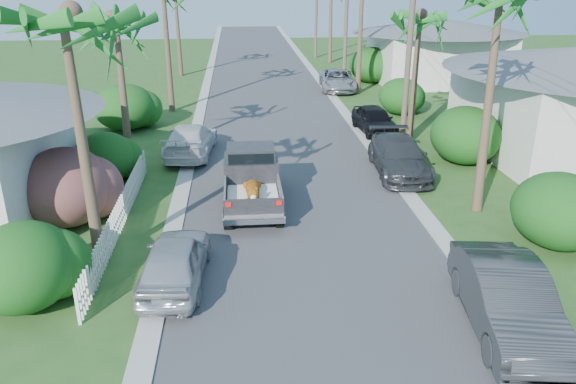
{
  "coord_description": "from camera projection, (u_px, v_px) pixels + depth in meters",
  "views": [
    {
      "loc": [
        -2.03,
        -11.79,
        7.98
      ],
      "look_at": [
        -0.54,
        4.65,
        1.4
      ],
      "focal_mm": 35.0,
      "sensor_mm": 36.0,
      "label": 1
    }
  ],
  "objects": [
    {
      "name": "shrub_l_c",
      "position": [
        104.0,
        158.0,
        22.3
      ],
      "size": [
        2.4,
        2.64,
        2.0
      ],
      "primitive_type": "ellipsoid",
      "color": "#184012",
      "rests_on": "ground"
    },
    {
      "name": "road",
      "position": [
        269.0,
        98.0,
        37.16
      ],
      "size": [
        8.0,
        100.0,
        0.02
      ],
      "primitive_type": "cube",
      "color": "#38383A",
      "rests_on": "ground"
    },
    {
      "name": "parked_car_rd",
      "position": [
        337.0,
        80.0,
        39.43
      ],
      "size": [
        2.75,
        5.23,
        1.4
      ],
      "primitive_type": "imported",
      "rotation": [
        0.0,
        0.0,
        -0.09
      ],
      "color": "#A1A3A8",
      "rests_on": "ground"
    },
    {
      "name": "utility_pole_d",
      "position": [
        316.0,
        8.0,
        52.59
      ],
      "size": [
        1.6,
        0.26,
        9.0
      ],
      "color": "brown",
      "rests_on": "ground"
    },
    {
      "name": "palm_l_a",
      "position": [
        64.0,
        15.0,
        13.73
      ],
      "size": [
        4.4,
        4.4,
        8.2
      ],
      "color": "brown",
      "rests_on": "ground"
    },
    {
      "name": "house_right_far",
      "position": [
        437.0,
        53.0,
        42.1
      ],
      "size": [
        9.0,
        8.0,
        4.6
      ],
      "color": "silver",
      "rests_on": "ground"
    },
    {
      "name": "utility_pole_c",
      "position": [
        346.0,
        22.0,
        38.71
      ],
      "size": [
        1.6,
        0.26,
        9.0
      ],
      "color": "brown",
      "rests_on": "ground"
    },
    {
      "name": "parked_car_rn",
      "position": [
        507.0,
        300.0,
        13.08
      ],
      "size": [
        2.27,
        4.97,
        1.58
      ],
      "primitive_type": "imported",
      "rotation": [
        0.0,
        0.0,
        -0.13
      ],
      "color": "#2C2F31",
      "rests_on": "ground"
    },
    {
      "name": "shrub_l_b",
      "position": [
        65.0,
        187.0,
        18.45
      ],
      "size": [
        3.0,
        3.3,
        2.6
      ],
      "primitive_type": "ellipsoid",
      "color": "#B11955",
      "rests_on": "ground"
    },
    {
      "name": "curb_left",
      "position": [
        203.0,
        99.0,
        36.79
      ],
      "size": [
        0.6,
        100.0,
        0.06
      ],
      "primitive_type": "cube",
      "color": "#A5A39E",
      "rests_on": "ground"
    },
    {
      "name": "utility_pole_b",
      "position": [
        409.0,
        51.0,
        24.83
      ],
      "size": [
        1.6,
        0.26,
        9.0
      ],
      "color": "brown",
      "rests_on": "ground"
    },
    {
      "name": "parked_car_ln",
      "position": [
        175.0,
        261.0,
        15.04
      ],
      "size": [
        1.88,
        4.13,
        1.37
      ],
      "primitive_type": "imported",
      "rotation": [
        0.0,
        0.0,
        3.08
      ],
      "color": "#B5B7BD",
      "rests_on": "ground"
    },
    {
      "name": "curb_right",
      "position": [
        333.0,
        97.0,
        37.51
      ],
      "size": [
        0.6,
        100.0,
        0.06
      ],
      "primitive_type": "cube",
      "color": "#A5A39E",
      "rests_on": "ground"
    },
    {
      "name": "palm_r_b",
      "position": [
        420.0,
        15.0,
        26.26
      ],
      "size": [
        4.4,
        4.4,
        7.2
      ],
      "color": "brown",
      "rests_on": "ground"
    },
    {
      "name": "parked_car_rm",
      "position": [
        399.0,
        157.0,
        23.28
      ],
      "size": [
        2.33,
        5.13,
        1.46
      ],
      "primitive_type": "imported",
      "rotation": [
        0.0,
        0.0,
        -0.06
      ],
      "color": "#2F3134",
      "rests_on": "ground"
    },
    {
      "name": "picket_fence",
      "position": [
        121.0,
        213.0,
        18.44
      ],
      "size": [
        0.1,
        11.0,
        1.0
      ],
      "primitive_type": "cube",
      "color": "white",
      "rests_on": "ground"
    },
    {
      "name": "pickup_truck",
      "position": [
        251.0,
        176.0,
        20.27
      ],
      "size": [
        1.98,
        5.12,
        2.06
      ],
      "color": "black",
      "rests_on": "ground"
    },
    {
      "name": "palm_l_b",
      "position": [
        115.0,
        18.0,
        22.29
      ],
      "size": [
        4.4,
        4.4,
        7.4
      ],
      "color": "brown",
      "rests_on": "ground"
    },
    {
      "name": "shrub_l_d",
      "position": [
        125.0,
        107.0,
        29.58
      ],
      "size": [
        3.2,
        3.52,
        2.4
      ],
      "primitive_type": "ellipsoid",
      "color": "#184012",
      "rests_on": "ground"
    },
    {
      "name": "parked_car_lf",
      "position": [
        190.0,
        140.0,
        25.58
      ],
      "size": [
        2.43,
        5.09,
        1.43
      ],
      "primitive_type": "imported",
      "rotation": [
        0.0,
        0.0,
        3.05
      ],
      "color": "silver",
      "rests_on": "ground"
    },
    {
      "name": "shrub_l_a",
      "position": [
        23.0,
        267.0,
        13.93
      ],
      "size": [
        2.6,
        2.86,
        2.2
      ],
      "primitive_type": "ellipsoid",
      "color": "#184012",
      "rests_on": "ground"
    },
    {
      "name": "shrub_r_a",
      "position": [
        560.0,
        211.0,
        17.02
      ],
      "size": [
        2.8,
        3.08,
        2.3
      ],
      "primitive_type": "ellipsoid",
      "color": "#184012",
      "rests_on": "ground"
    },
    {
      "name": "shrub_r_d",
      "position": [
        371.0,
        65.0,
        41.98
      ],
      "size": [
        3.2,
        3.52,
        2.6
      ],
      "primitive_type": "ellipsoid",
      "color": "#184012",
      "rests_on": "ground"
    },
    {
      "name": "house_right_near",
      "position": [
        571.0,
        106.0,
        25.41
      ],
      "size": [
        8.0,
        9.0,
        4.8
      ],
      "color": "silver",
      "rests_on": "ground"
    },
    {
      "name": "ground",
      "position": [
        326.0,
        312.0,
        14.04
      ],
      "size": [
        120.0,
        120.0,
        0.0
      ],
      "primitive_type": "plane",
      "color": "#274E1D",
      "rests_on": "ground"
    },
    {
      "name": "shrub_r_c",
      "position": [
        401.0,
        96.0,
        32.78
      ],
      "size": [
        2.6,
        2.86,
        2.1
      ],
      "primitive_type": "ellipsoid",
      "color": "#184012",
      "rests_on": "ground"
    },
    {
      "name": "parked_car_rf",
      "position": [
        374.0,
        120.0,
        29.1
      ],
      "size": [
        1.94,
        4.15,
        1.37
      ],
      "primitive_type": "imported",
      "rotation": [
        0.0,
        0.0,
        0.08
      ],
      "color": "black",
      "rests_on": "ground"
    },
    {
      "name": "shrub_r_b",
      "position": [
        466.0,
        135.0,
        24.4
      ],
      "size": [
        3.0,
        3.3,
        2.5
      ],
      "primitive_type": "ellipsoid",
      "color": "#184012",
      "rests_on": "ground"
    }
  ]
}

